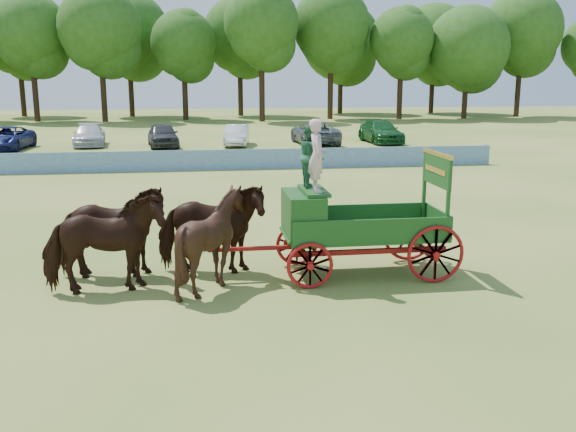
{
  "coord_description": "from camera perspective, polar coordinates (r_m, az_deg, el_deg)",
  "views": [
    {
      "loc": [
        -4.05,
        -15.18,
        4.82
      ],
      "look_at": [
        -1.74,
        0.62,
        1.3
      ],
      "focal_mm": 40.0,
      "sensor_mm": 36.0,
      "label": 1
    }
  ],
  "objects": [
    {
      "name": "ground",
      "position": [
        16.44,
        6.34,
        -4.7
      ],
      "size": [
        160.0,
        160.0,
        0.0
      ],
      "primitive_type": "plane",
      "color": "#A4994A",
      "rests_on": "ground"
    },
    {
      "name": "horse_lead_left",
      "position": [
        14.86,
        -16.05,
        -2.41
      ],
      "size": [
        2.83,
        1.55,
        2.28
      ],
      "primitive_type": "imported",
      "rotation": [
        0.0,
        0.0,
        1.69
      ],
      "color": "black",
      "rests_on": "ground"
    },
    {
      "name": "horse_lead_right",
      "position": [
        15.92,
        -15.54,
        -1.4
      ],
      "size": [
        2.73,
        1.3,
        2.28
      ],
      "primitive_type": "imported",
      "rotation": [
        0.0,
        0.0,
        1.54
      ],
      "color": "black",
      "rests_on": "ground"
    },
    {
      "name": "horse_wheel_left",
      "position": [
        14.72,
        -6.76,
        -2.13
      ],
      "size": [
        2.39,
        2.21,
        2.28
      ],
      "primitive_type": "imported",
      "rotation": [
        0.0,
        0.0,
        1.77
      ],
      "color": "black",
      "rests_on": "ground"
    },
    {
      "name": "horse_wheel_right",
      "position": [
        15.79,
        -6.88,
        -1.14
      ],
      "size": [
        2.83,
        1.57,
        2.28
      ],
      "primitive_type": "imported",
      "rotation": [
        0.0,
        0.0,
        1.44
      ],
      "color": "black",
      "rests_on": "ground"
    },
    {
      "name": "farm_dray",
      "position": [
        15.51,
        4.11,
        0.59
      ],
      "size": [
        5.99,
        2.0,
        3.84
      ],
      "color": "#9F130F",
      "rests_on": "ground"
    },
    {
      "name": "sponsor_banner",
      "position": [
        33.6,
        -3.06,
        5.07
      ],
      "size": [
        26.0,
        0.08,
        1.05
      ],
      "primitive_type": "cube",
      "color": "#1B4D92",
      "rests_on": "ground"
    },
    {
      "name": "parked_cars",
      "position": [
        45.32,
        -11.99,
        7.04
      ],
      "size": [
        37.79,
        7.16,
        1.63
      ],
      "color": "silver",
      "rests_on": "ground"
    },
    {
      "name": "treeline",
      "position": [
        75.01,
        -7.6,
        15.69
      ],
      "size": [
        93.79,
        22.15,
        14.97
      ],
      "color": "#382314",
      "rests_on": "ground"
    }
  ]
}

